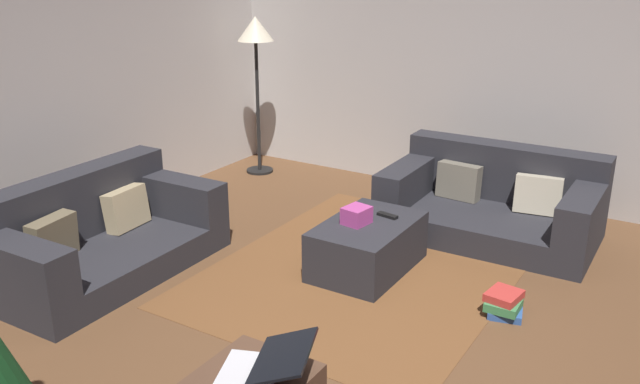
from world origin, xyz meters
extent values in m
plane|color=brown|center=(0.00, 0.00, 0.00)|extent=(6.40, 6.40, 0.00)
cube|color=#B5B0AB|center=(3.14, 0.00, 1.30)|extent=(0.12, 6.40, 2.60)
cube|color=#26262B|center=(0.07, 2.15, 0.10)|extent=(1.69, 0.93, 0.21)
cube|color=#26262B|center=(0.06, 2.48, 0.45)|extent=(1.68, 0.27, 0.48)
cube|color=#26262B|center=(0.79, 2.16, 0.36)|extent=(0.26, 0.91, 0.31)
cube|color=#26262B|center=(-0.65, 2.14, 0.36)|extent=(0.26, 0.91, 0.31)
cube|color=tan|center=(0.40, 2.29, 0.36)|extent=(0.37, 0.18, 0.31)
cube|color=brown|center=(-0.27, 2.28, 0.36)|extent=(0.38, 0.18, 0.31)
cube|color=#26262B|center=(2.15, 0.03, 0.11)|extent=(1.00, 1.66, 0.22)
cube|color=#26262B|center=(2.52, 0.04, 0.45)|extent=(0.26, 1.65, 0.47)
cube|color=#26262B|center=(2.16, -0.67, 0.37)|extent=(0.98, 0.25, 0.30)
cube|color=#26262B|center=(2.14, 0.74, 0.37)|extent=(0.98, 0.25, 0.30)
cube|color=#BCB299|center=(2.32, -0.30, 0.37)|extent=(0.21, 0.38, 0.31)
cube|color=#716B5B|center=(2.31, 0.36, 0.37)|extent=(0.16, 0.37, 0.31)
cube|color=#26262B|center=(1.09, 0.58, 0.18)|extent=(0.87, 0.57, 0.36)
cube|color=#B23F8C|center=(1.04, 0.65, 0.43)|extent=(0.20, 0.18, 0.12)
cube|color=black|center=(1.27, 0.52, 0.38)|extent=(0.07, 0.17, 0.02)
cube|color=silver|center=(-1.07, 0.00, 0.57)|extent=(0.40, 0.34, 0.02)
cube|color=black|center=(-1.01, -0.14, 0.69)|extent=(0.40, 0.33, 0.09)
cube|color=#2D5193|center=(0.97, -0.48, 0.02)|extent=(0.25, 0.25, 0.05)
cube|color=#387A47|center=(0.95, -0.47, 0.08)|extent=(0.21, 0.21, 0.06)
cube|color=#B7332D|center=(0.97, -0.46, 0.13)|extent=(0.24, 0.22, 0.05)
cylinder|color=black|center=(2.56, 2.65, 0.01)|extent=(0.28, 0.28, 0.02)
cylinder|color=black|center=(2.56, 2.65, 0.68)|extent=(0.04, 0.04, 1.36)
cone|color=beige|center=(2.56, 2.65, 1.48)|extent=(0.36, 0.36, 0.24)
cube|color=brown|center=(1.09, 0.58, 0.00)|extent=(2.60, 2.00, 0.01)
camera|label=1|loc=(-2.85, -1.45, 2.17)|focal=37.58mm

